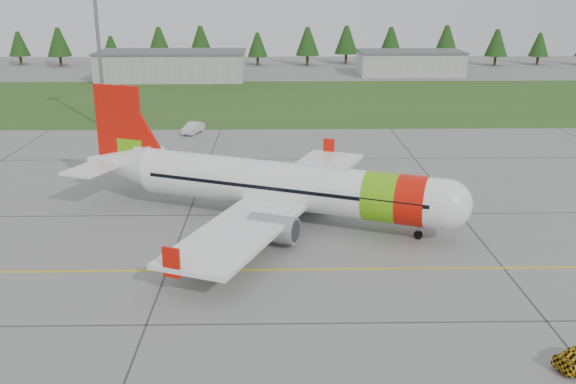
{
  "coord_description": "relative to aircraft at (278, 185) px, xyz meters",
  "views": [
    {
      "loc": [
        -6.89,
        -35.4,
        19.97
      ],
      "look_at": [
        -5.92,
        15.35,
        3.69
      ],
      "focal_mm": 40.0,
      "sensor_mm": 36.0,
      "label": 1
    }
  ],
  "objects": [
    {
      "name": "grass_strip",
      "position": [
        6.76,
        63.3,
        -3.22
      ],
      "size": [
        320.0,
        50.0,
        0.03
      ],
      "primitive_type": "cube",
      "color": "#30561E",
      "rests_on": "ground"
    },
    {
      "name": "service_van",
      "position": [
        -11.98,
        35.92,
        -0.85
      ],
      "size": [
        2.08,
        2.02,
        4.77
      ],
      "primitive_type": "imported",
      "rotation": [
        0.0,
        0.0,
        -0.32
      ],
      "color": "silver",
      "rests_on": "ground"
    },
    {
      "name": "ground",
      "position": [
        6.76,
        -18.7,
        -3.24
      ],
      "size": [
        320.0,
        320.0,
        0.0
      ],
      "primitive_type": "plane",
      "color": "gray",
      "rests_on": "ground"
    },
    {
      "name": "aircraft",
      "position": [
        0.0,
        0.0,
        0.0
      ],
      "size": [
        35.35,
        33.57,
        11.23
      ],
      "rotation": [
        0.0,
        0.0,
        -0.39
      ],
      "color": "white",
      "rests_on": "ground"
    },
    {
      "name": "treeline",
      "position": [
        6.76,
        119.3,
        1.76
      ],
      "size": [
        160.0,
        8.0,
        10.0
      ],
      "primitive_type": null,
      "color": "#1C3F14",
      "rests_on": "ground"
    },
    {
      "name": "taxi_guideline",
      "position": [
        6.76,
        -10.7,
        -3.23
      ],
      "size": [
        120.0,
        0.25,
        0.02
      ],
      "primitive_type": "cube",
      "color": "gold",
      "rests_on": "ground"
    },
    {
      "name": "hangar_east",
      "position": [
        31.76,
        99.3,
        -0.64
      ],
      "size": [
        24.0,
        12.0,
        5.2
      ],
      "primitive_type": "cube",
      "color": "#A8A8A3",
      "rests_on": "ground"
    },
    {
      "name": "hangar_west",
      "position": [
        -23.24,
        91.3,
        -0.24
      ],
      "size": [
        32.0,
        14.0,
        6.0
      ],
      "primitive_type": "cube",
      "color": "#A8A8A3",
      "rests_on": "ground"
    },
    {
      "name": "floodlight_mast",
      "position": [
        -25.24,
        39.3,
        6.76
      ],
      "size": [
        0.5,
        0.5,
        20.0
      ],
      "primitive_type": "cylinder",
      "color": "slate",
      "rests_on": "ground"
    }
  ]
}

